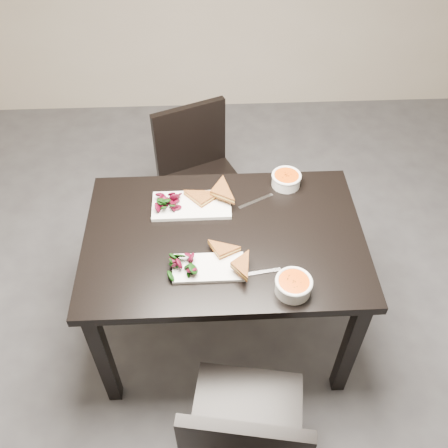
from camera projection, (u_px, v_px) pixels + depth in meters
name	position (u px, v px, depth m)	size (l,w,h in m)	color
ground	(313.00, 383.00, 2.43)	(5.00, 5.00, 0.00)	#47474C
room_shell	(420.00, 14.00, 1.10)	(5.02, 5.02, 2.81)	beige
table	(224.00, 250.00, 2.17)	(1.20, 0.80, 0.75)	black
chair_near	(245.00, 436.00, 1.78)	(0.48, 0.48, 0.85)	black
chair_far	(199.00, 172.00, 2.79)	(0.55, 0.55, 0.85)	black
plate_near	(209.00, 268.00, 1.97)	(0.29, 0.14, 0.01)	white
sandwich_near	(225.00, 259.00, 1.96)	(0.14, 0.11, 0.05)	#A45A22
salad_near	(183.00, 264.00, 1.95)	(0.09, 0.08, 0.04)	black
soup_bowl_near	(293.00, 285.00, 1.87)	(0.14, 0.14, 0.07)	white
cutlery_near	(259.00, 273.00, 1.96)	(0.18, 0.02, 0.00)	silver
plate_far	(192.00, 205.00, 2.21)	(0.35, 0.18, 0.02)	white
sandwich_far	(206.00, 201.00, 2.18)	(0.18, 0.13, 0.06)	#A45A22
salad_far	(169.00, 201.00, 2.19)	(0.11, 0.10, 0.05)	black
soup_bowl_far	(286.00, 179.00, 2.30)	(0.14, 0.14, 0.06)	white
cutlery_far	(256.00, 201.00, 2.24)	(0.18, 0.02, 0.00)	silver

